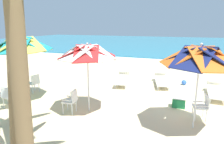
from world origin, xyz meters
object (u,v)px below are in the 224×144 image
at_px(sun_lounger_0, 216,91).
at_px(plastic_chair_1, 71,100).
at_px(palm_tree_3, 9,7).
at_px(beach_ball, 184,82).
at_px(sun_lounger_1, 162,80).
at_px(sun_lounger_2, 122,79).
at_px(beach_umbrella_1, 87,52).
at_px(beach_umbrella_2, 21,45).
at_px(cooler_box, 179,102).
at_px(palm_tree_2, 19,48).
at_px(plastic_chair_0, 202,105).
at_px(plastic_chair_3, 8,96).
at_px(plastic_chair_2, 34,82).
at_px(beach_umbrella_0, 200,57).

bearing_deg(sun_lounger_0, plastic_chair_1, -144.17).
relative_size(palm_tree_3, beach_ball, 20.24).
relative_size(sun_lounger_1, sun_lounger_2, 1.00).
distance_m(beach_umbrella_1, beach_umbrella_2, 3.04).
distance_m(beach_umbrella_1, cooler_box, 4.00).
relative_size(plastic_chair_1, palm_tree_2, 0.20).
distance_m(sun_lounger_1, palm_tree_3, 8.20).
distance_m(sun_lounger_0, palm_tree_2, 8.33).
relative_size(plastic_chair_0, beach_umbrella_2, 0.32).
xyz_separation_m(plastic_chair_0, beach_umbrella_1, (-3.87, -0.74, 1.69)).
bearing_deg(palm_tree_2, palm_tree_3, 140.89).
bearing_deg(beach_umbrella_2, plastic_chair_3, -87.90).
distance_m(plastic_chair_0, plastic_chair_1, 4.53).
relative_size(plastic_chair_0, plastic_chair_2, 1.00).
relative_size(plastic_chair_1, beach_umbrella_2, 0.32).
bearing_deg(sun_lounger_1, beach_umbrella_0, -71.06).
height_order(plastic_chair_2, palm_tree_2, palm_tree_2).
xyz_separation_m(beach_umbrella_0, plastic_chair_3, (-6.60, -0.83, -1.74)).
bearing_deg(plastic_chair_3, plastic_chair_2, 101.79).
relative_size(beach_umbrella_0, beach_umbrella_1, 1.04).
xyz_separation_m(sun_lounger_1, beach_ball, (1.12, 0.44, -0.15)).
bearing_deg(cooler_box, beach_umbrella_0, -72.28).
xyz_separation_m(beach_umbrella_2, sun_lounger_2, (3.12, 3.69, -2.07)).
height_order(plastic_chair_2, sun_lounger_1, plastic_chair_2).
bearing_deg(sun_lounger_0, cooler_box, -129.54).
height_order(beach_umbrella_0, sun_lounger_1, beach_umbrella_0).
distance_m(sun_lounger_0, palm_tree_3, 8.50).
relative_size(sun_lounger_1, beach_ball, 8.32).
relative_size(plastic_chair_1, sun_lounger_1, 0.39).
relative_size(beach_umbrella_2, beach_ball, 10.25).
xyz_separation_m(plastic_chair_1, sun_lounger_0, (5.11, 3.69, -0.22)).
bearing_deg(plastic_chair_0, beach_umbrella_1, -169.16).
relative_size(beach_umbrella_1, sun_lounger_2, 1.14).
relative_size(plastic_chair_2, palm_tree_3, 0.16).
distance_m(plastic_chair_1, palm_tree_3, 3.90).
bearing_deg(sun_lounger_0, plastic_chair_0, -105.45).
distance_m(sun_lounger_0, sun_lounger_1, 2.65).
bearing_deg(sun_lounger_0, sun_lounger_1, 158.35).
height_order(plastic_chair_3, beach_ball, plastic_chair_3).
bearing_deg(beach_umbrella_2, palm_tree_2, -45.54).
relative_size(plastic_chair_0, plastic_chair_1, 1.00).
bearing_deg(sun_lounger_2, sun_lounger_1, 13.67).
relative_size(plastic_chair_0, beach_umbrella_1, 0.34).
xyz_separation_m(plastic_chair_2, palm_tree_2, (3.93, -4.52, 2.25)).
bearing_deg(plastic_chair_2, beach_umbrella_1, -16.13).
relative_size(plastic_chair_3, cooler_box, 1.73).
xyz_separation_m(plastic_chair_2, sun_lounger_2, (3.46, 2.83, -0.22)).
xyz_separation_m(beach_umbrella_2, plastic_chair_3, (0.03, -0.94, -1.86)).
height_order(sun_lounger_2, palm_tree_2, palm_tree_2).
bearing_deg(sun_lounger_2, plastic_chair_0, -38.93).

